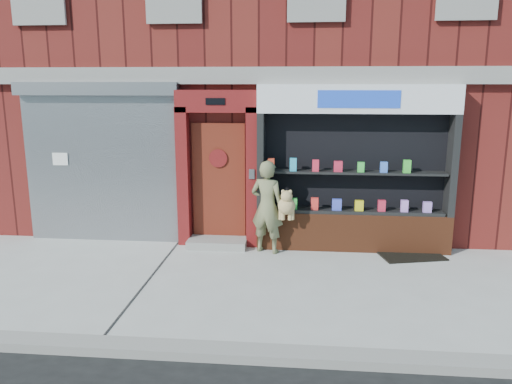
# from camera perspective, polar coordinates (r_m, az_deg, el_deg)

# --- Properties ---
(ground) EXTENTS (80.00, 80.00, 0.00)m
(ground) POSITION_cam_1_polar(r_m,az_deg,el_deg) (7.81, -1.04, -10.36)
(ground) COLOR #9E9E99
(ground) RESTS_ON ground
(curb) EXTENTS (60.00, 0.30, 0.12)m
(curb) POSITION_cam_1_polar(r_m,az_deg,el_deg) (5.87, -3.51, -17.86)
(curb) COLOR gray
(curb) RESTS_ON ground
(building) EXTENTS (12.00, 8.16, 8.00)m
(building) POSITION_cam_1_polar(r_m,az_deg,el_deg) (13.22, 1.93, 16.56)
(building) COLOR #561613
(building) RESTS_ON ground
(shutter_bay) EXTENTS (3.10, 0.30, 3.04)m
(shutter_bay) POSITION_cam_1_polar(r_m,az_deg,el_deg) (9.95, -17.27, 4.28)
(shutter_bay) COLOR gray
(shutter_bay) RESTS_ON ground
(red_door_bay) EXTENTS (1.52, 0.58, 2.90)m
(red_door_bay) POSITION_cam_1_polar(r_m,az_deg,el_deg) (9.29, -4.39, 2.63)
(red_door_bay) COLOR #601011
(red_door_bay) RESTS_ON ground
(pharmacy_bay) EXTENTS (3.50, 0.41, 3.00)m
(pharmacy_bay) POSITION_cam_1_polar(r_m,az_deg,el_deg) (9.17, 11.13, 1.77)
(pharmacy_bay) COLOR brown
(pharmacy_bay) RESTS_ON ground
(woman) EXTENTS (0.86, 0.58, 1.69)m
(woman) POSITION_cam_1_polar(r_m,az_deg,el_deg) (8.95, 1.50, -1.68)
(woman) COLOR #686B47
(woman) RESTS_ON ground
(doormat) EXTENTS (1.24, 1.00, 0.03)m
(doormat) POSITION_cam_1_polar(r_m,az_deg,el_deg) (9.42, 17.16, -6.83)
(doormat) COLOR black
(doormat) RESTS_ON ground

